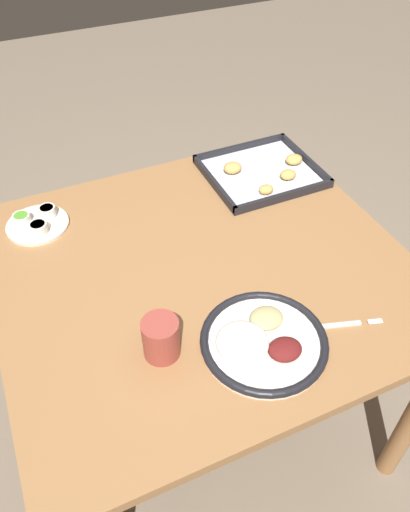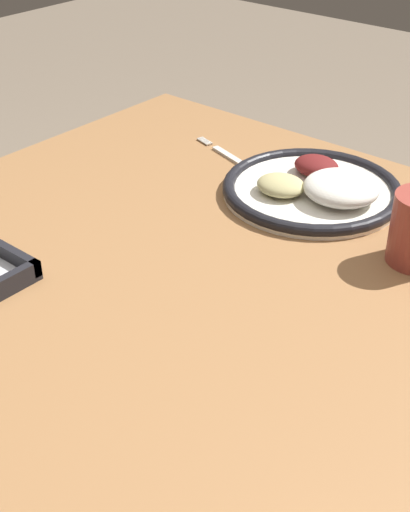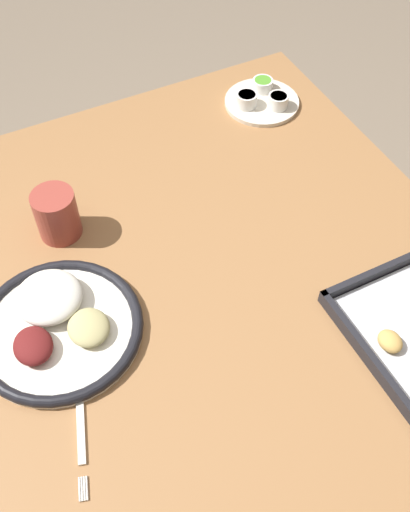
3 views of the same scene
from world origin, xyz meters
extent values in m
plane|color=#7A6B59|center=(0.00, 0.00, 0.00)|extent=(8.00, 8.00, 0.00)
cube|color=olive|center=(0.00, 0.00, 0.75)|extent=(1.06, 0.98, 0.03)
cylinder|color=olive|center=(-0.48, 0.44, 0.37)|extent=(0.06, 0.06, 0.74)
cylinder|color=olive|center=(0.48, 0.44, 0.37)|extent=(0.06, 0.06, 0.74)
cylinder|color=white|center=(0.02, -0.29, 0.77)|extent=(0.29, 0.29, 0.01)
torus|color=black|center=(0.02, -0.29, 0.78)|extent=(0.29, 0.29, 0.02)
ellipsoid|color=silver|center=(-0.03, -0.28, 0.80)|extent=(0.12, 0.12, 0.04)
ellipsoid|color=maroon|center=(0.05, -0.34, 0.79)|extent=(0.08, 0.07, 0.03)
ellipsoid|color=tan|center=(0.05, -0.24, 0.79)|extent=(0.08, 0.07, 0.03)
cube|color=silver|center=(0.19, -0.31, 0.77)|extent=(0.15, 0.06, 0.00)
cylinder|color=silver|center=(0.29, -0.35, 0.77)|extent=(0.03, 0.01, 0.00)
cylinder|color=silver|center=(0.29, -0.34, 0.77)|extent=(0.03, 0.01, 0.00)
cylinder|color=silver|center=(0.29, -0.34, 0.77)|extent=(0.03, 0.01, 0.00)
cylinder|color=silver|center=(0.30, -0.34, 0.77)|extent=(0.03, 0.01, 0.00)
cylinder|color=beige|center=(-0.37, 0.34, 0.77)|extent=(0.18, 0.18, 0.01)
cylinder|color=silver|center=(-0.37, 0.29, 0.79)|extent=(0.05, 0.05, 0.03)
cylinder|color=#B22819|center=(-0.37, 0.29, 0.80)|extent=(0.04, 0.04, 0.01)
cylinder|color=silver|center=(-0.33, 0.36, 0.79)|extent=(0.05, 0.05, 0.03)
cylinder|color=#C67F23|center=(-0.33, 0.36, 0.80)|extent=(0.04, 0.04, 0.01)
cylinder|color=silver|center=(-0.40, 0.36, 0.79)|extent=(0.05, 0.05, 0.03)
cylinder|color=#51992D|center=(-0.40, 0.36, 0.80)|extent=(0.04, 0.04, 0.01)
cube|color=black|center=(0.34, 0.30, 0.77)|extent=(0.35, 0.31, 0.01)
cube|color=silver|center=(0.34, 0.30, 0.77)|extent=(0.32, 0.29, 0.00)
cube|color=black|center=(0.34, 0.15, 0.78)|extent=(0.35, 0.01, 0.02)
cube|color=black|center=(0.34, 0.45, 0.78)|extent=(0.35, 0.01, 0.02)
cube|color=black|center=(0.17, 0.30, 0.78)|extent=(0.01, 0.31, 0.02)
cube|color=black|center=(0.51, 0.30, 0.78)|extent=(0.01, 0.31, 0.02)
ellipsoid|color=tan|center=(0.30, 0.20, 0.79)|extent=(0.05, 0.04, 0.03)
ellipsoid|color=tan|center=(0.26, 0.34, 0.79)|extent=(0.06, 0.05, 0.03)
ellipsoid|color=tan|center=(0.40, 0.24, 0.79)|extent=(0.05, 0.04, 0.03)
ellipsoid|color=tan|center=(0.46, 0.30, 0.79)|extent=(0.06, 0.05, 0.03)
cylinder|color=#993D33|center=(-0.19, -0.21, 0.82)|extent=(0.08, 0.08, 0.10)
camera|label=1|loc=(-0.37, -0.85, 1.69)|focal=35.00mm
camera|label=2|loc=(-0.51, 0.61, 1.30)|focal=50.00mm
camera|label=3|loc=(0.61, -0.30, 1.66)|focal=42.00mm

